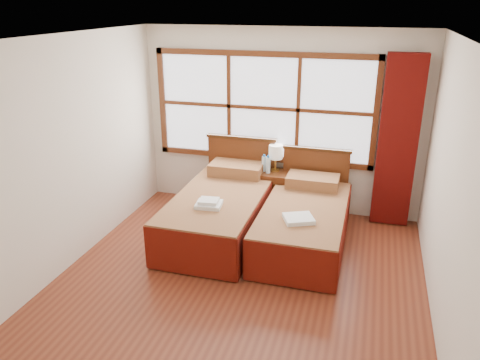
# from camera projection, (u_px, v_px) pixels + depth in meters

# --- Properties ---
(floor) EXTENTS (4.50, 4.50, 0.00)m
(floor) POSITION_uv_depth(u_px,v_px,m) (236.00, 287.00, 5.09)
(floor) COLOR brown
(floor) RESTS_ON ground
(ceiling) EXTENTS (4.50, 4.50, 0.00)m
(ceiling) POSITION_uv_depth(u_px,v_px,m) (235.00, 39.00, 4.15)
(ceiling) COLOR white
(ceiling) RESTS_ON wall_back
(wall_back) EXTENTS (4.00, 0.00, 4.00)m
(wall_back) POSITION_uv_depth(u_px,v_px,m) (281.00, 122.00, 6.64)
(wall_back) COLOR silver
(wall_back) RESTS_ON floor
(wall_left) EXTENTS (0.00, 4.50, 4.50)m
(wall_left) POSITION_uv_depth(u_px,v_px,m) (61.00, 158.00, 5.14)
(wall_left) COLOR silver
(wall_left) RESTS_ON floor
(wall_right) EXTENTS (0.00, 4.50, 4.50)m
(wall_right) POSITION_uv_depth(u_px,v_px,m) (453.00, 198.00, 4.10)
(wall_right) COLOR silver
(wall_right) RESTS_ON floor
(window) EXTENTS (3.16, 0.06, 1.56)m
(window) POSITION_uv_depth(u_px,v_px,m) (263.00, 108.00, 6.59)
(window) COLOR white
(window) RESTS_ON wall_back
(curtain) EXTENTS (0.50, 0.16, 2.30)m
(curtain) POSITION_uv_depth(u_px,v_px,m) (398.00, 142.00, 6.14)
(curtain) COLOR #5C0C09
(curtain) RESTS_ON wall_back
(bed_left) EXTENTS (1.11, 2.14, 1.08)m
(bed_left) POSITION_uv_depth(u_px,v_px,m) (222.00, 210.00, 6.18)
(bed_left) COLOR #3F210D
(bed_left) RESTS_ON floor
(bed_right) EXTENTS (1.03, 2.05, 1.00)m
(bed_right) POSITION_uv_depth(u_px,v_px,m) (304.00, 221.00, 5.91)
(bed_right) COLOR #3F210D
(bed_right) RESTS_ON floor
(nightstand) EXTENTS (0.47, 0.47, 0.63)m
(nightstand) POSITION_uv_depth(u_px,v_px,m) (271.00, 192.00, 6.78)
(nightstand) COLOR #5A2B13
(nightstand) RESTS_ON floor
(towels_left) EXTENTS (0.34, 0.30, 0.09)m
(towels_left) POSITION_uv_depth(u_px,v_px,m) (209.00, 203.00, 5.67)
(towels_left) COLOR white
(towels_left) RESTS_ON bed_left
(towels_right) EXTENTS (0.42, 0.40, 0.05)m
(towels_right) POSITION_uv_depth(u_px,v_px,m) (299.00, 219.00, 5.41)
(towels_right) COLOR white
(towels_right) RESTS_ON bed_right
(lamp) EXTENTS (0.20, 0.20, 0.38)m
(lamp) POSITION_uv_depth(u_px,v_px,m) (276.00, 153.00, 6.61)
(lamp) COLOR gold
(lamp) RESTS_ON nightstand
(bottle_near) EXTENTS (0.07, 0.07, 0.25)m
(bottle_near) POSITION_uv_depth(u_px,v_px,m) (264.00, 164.00, 6.65)
(bottle_near) COLOR #C0E5F7
(bottle_near) RESTS_ON nightstand
(bottle_far) EXTENTS (0.07, 0.07, 0.26)m
(bottle_far) POSITION_uv_depth(u_px,v_px,m) (268.00, 165.00, 6.59)
(bottle_far) COLOR #C0E5F7
(bottle_far) RESTS_ON nightstand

